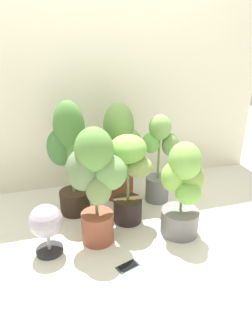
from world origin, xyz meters
TOP-DOWN VIEW (x-y plane):
  - ground_plane at (0.00, 0.00)m, footprint 8.00×8.00m
  - mylar_back_wall at (0.00, 0.86)m, footprint 3.20×0.01m
  - potted_plant_back_left at (-0.35, 0.36)m, footprint 0.44×0.35m
  - potted_plant_front_left at (-0.25, -0.07)m, footprint 0.40×0.32m
  - potted_plant_center at (0.02, 0.11)m, footprint 0.38×0.39m
  - potted_plant_back_right at (0.36, 0.35)m, footprint 0.36×0.25m
  - potted_plant_back_center at (0.06, 0.51)m, footprint 0.45×0.37m
  - potted_plant_front_right at (0.33, -0.15)m, footprint 0.34×0.31m
  - cell_phone at (-0.13, -0.38)m, footprint 0.16×0.11m
  - floor_fan at (-0.59, -0.10)m, footprint 0.28×0.28m

SIDE VIEW (x-z plane):
  - ground_plane at x=0.00m, z-range 0.00..0.00m
  - cell_phone at x=-0.13m, z-range 0.00..0.01m
  - floor_fan at x=-0.59m, z-range 0.05..0.40m
  - potted_plant_front_right at x=0.33m, z-range 0.01..0.71m
  - potted_plant_back_right at x=0.36m, z-range 0.01..0.78m
  - potted_plant_center at x=0.02m, z-range 0.08..0.77m
  - potted_plant_front_left at x=-0.25m, z-range 0.07..0.90m
  - potted_plant_back_center at x=0.06m, z-range 0.07..0.91m
  - potted_plant_back_left at x=-0.35m, z-range 0.06..0.97m
  - mylar_back_wall at x=0.00m, z-range 0.00..2.00m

